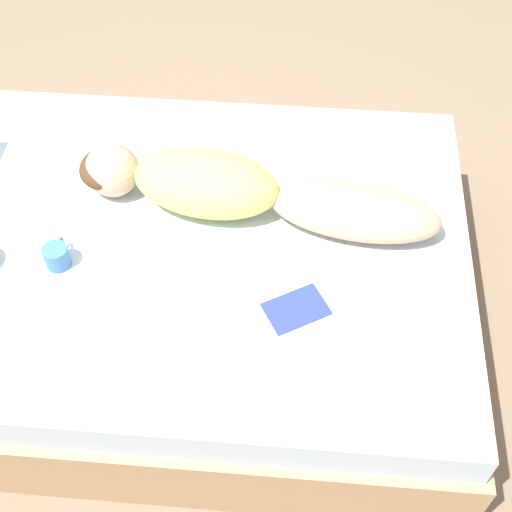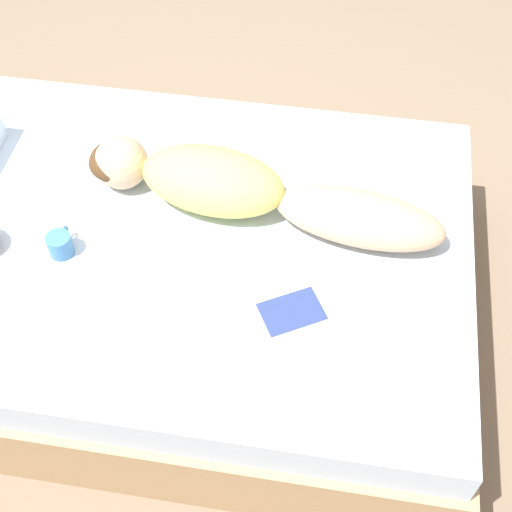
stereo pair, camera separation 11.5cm
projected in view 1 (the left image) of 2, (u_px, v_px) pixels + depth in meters
name	position (u px, v px, depth m)	size (l,w,h in m)	color
ground_plane	(170.00, 315.00, 2.95)	(12.00, 12.00, 0.00)	#7A6651
bed	(164.00, 279.00, 2.76)	(1.57, 2.30, 0.50)	tan
person	(238.00, 190.00, 2.56)	(0.40, 1.34, 0.22)	tan
open_magazine	(311.00, 334.00, 2.30)	(0.52, 0.47, 0.01)	white
coffee_mug	(57.00, 256.00, 2.45)	(0.12, 0.09, 0.08)	teal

